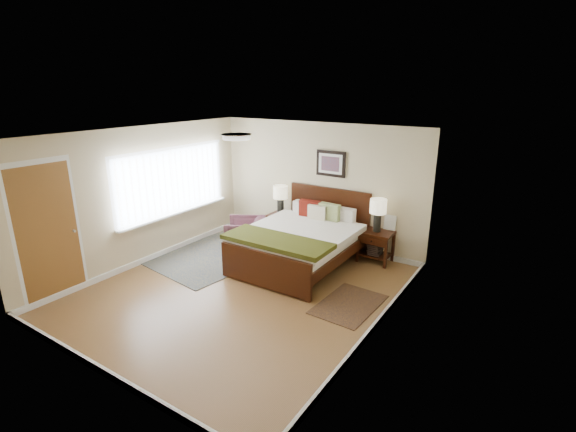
# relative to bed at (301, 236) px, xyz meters

# --- Properties ---
(floor) EXTENTS (5.00, 5.00, 0.00)m
(floor) POSITION_rel_bed_xyz_m (-0.28, -1.38, -0.56)
(floor) COLOR brown
(floor) RESTS_ON ground
(back_wall) EXTENTS (4.50, 0.04, 2.50)m
(back_wall) POSITION_rel_bed_xyz_m (-0.28, 1.12, 0.69)
(back_wall) COLOR #C0AE8B
(back_wall) RESTS_ON ground
(front_wall) EXTENTS (4.50, 0.04, 2.50)m
(front_wall) POSITION_rel_bed_xyz_m (-0.28, -3.88, 0.69)
(front_wall) COLOR #C0AE8B
(front_wall) RESTS_ON ground
(left_wall) EXTENTS (0.04, 5.00, 2.50)m
(left_wall) POSITION_rel_bed_xyz_m (-2.53, -1.38, 0.69)
(left_wall) COLOR #C0AE8B
(left_wall) RESTS_ON ground
(right_wall) EXTENTS (0.04, 5.00, 2.50)m
(right_wall) POSITION_rel_bed_xyz_m (1.97, -1.38, 0.69)
(right_wall) COLOR #C0AE8B
(right_wall) RESTS_ON ground
(ceiling) EXTENTS (4.50, 5.00, 0.02)m
(ceiling) POSITION_rel_bed_xyz_m (-0.28, -1.38, 1.94)
(ceiling) COLOR white
(ceiling) RESTS_ON back_wall
(window) EXTENTS (0.11, 2.72, 1.32)m
(window) POSITION_rel_bed_xyz_m (-2.47, -0.68, 0.81)
(window) COLOR silver
(window) RESTS_ON left_wall
(door) EXTENTS (0.06, 1.00, 2.18)m
(door) POSITION_rel_bed_xyz_m (-2.51, -3.13, 0.51)
(door) COLOR silver
(door) RESTS_ON ground
(ceil_fixture) EXTENTS (0.44, 0.44, 0.08)m
(ceil_fixture) POSITION_rel_bed_xyz_m (-0.28, -1.38, 1.90)
(ceil_fixture) COLOR white
(ceil_fixture) RESTS_ON ceiling
(bed) EXTENTS (1.87, 2.28, 1.22)m
(bed) POSITION_rel_bed_xyz_m (0.00, 0.00, 0.00)
(bed) COLOR #361708
(bed) RESTS_ON ground
(wall_art) EXTENTS (0.62, 0.05, 0.50)m
(wall_art) POSITION_rel_bed_xyz_m (0.00, 1.09, 1.16)
(wall_art) COLOR black
(wall_art) RESTS_ON back_wall
(nightstand_left) EXTENTS (0.48, 0.43, 0.57)m
(nightstand_left) POSITION_rel_bed_xyz_m (-1.05, 0.87, -0.12)
(nightstand_left) COLOR #361708
(nightstand_left) RESTS_ON ground
(nightstand_right) EXTENTS (0.60, 0.45, 0.60)m
(nightstand_right) POSITION_rel_bed_xyz_m (1.09, 0.88, -0.20)
(nightstand_right) COLOR #361708
(nightstand_right) RESTS_ON ground
(lamp_left) EXTENTS (0.30, 0.30, 0.61)m
(lamp_left) POSITION_rel_bed_xyz_m (-1.05, 0.89, 0.42)
(lamp_left) COLOR black
(lamp_left) RESTS_ON nightstand_left
(lamp_right) EXTENTS (0.30, 0.30, 0.61)m
(lamp_right) POSITION_rel_bed_xyz_m (1.09, 0.89, 0.45)
(lamp_right) COLOR black
(lamp_right) RESTS_ON nightstand_right
(armchair) EXTENTS (1.01, 1.00, 0.68)m
(armchair) POSITION_rel_bed_xyz_m (-1.28, -0.02, -0.23)
(armchair) COLOR brown
(armchair) RESTS_ON ground
(rug_persian) EXTENTS (2.19, 2.85, 0.01)m
(rug_persian) POSITION_rel_bed_xyz_m (-1.63, -0.40, -0.56)
(rug_persian) COLOR #0D2042
(rug_persian) RESTS_ON ground
(rug_navy) EXTENTS (0.85, 1.22, 0.01)m
(rug_navy) POSITION_rel_bed_xyz_m (1.38, -0.87, -0.56)
(rug_navy) COLOR black
(rug_navy) RESTS_ON ground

